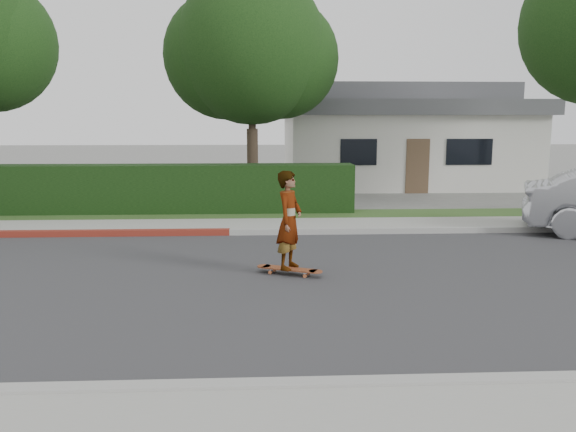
# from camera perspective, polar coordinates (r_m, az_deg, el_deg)

# --- Properties ---
(ground) EXTENTS (120.00, 120.00, 0.00)m
(ground) POSITION_cam_1_polar(r_m,az_deg,el_deg) (9.94, -13.08, -6.66)
(ground) COLOR slate
(ground) RESTS_ON ground
(road) EXTENTS (60.00, 8.00, 0.01)m
(road) POSITION_cam_1_polar(r_m,az_deg,el_deg) (9.94, -13.08, -6.63)
(road) COLOR #2D2D30
(road) RESTS_ON ground
(curb_near) EXTENTS (60.00, 0.20, 0.15)m
(curb_near) POSITION_cam_1_polar(r_m,az_deg,el_deg) (6.19, -20.14, -16.49)
(curb_near) COLOR #9E9E99
(curb_near) RESTS_ON ground
(curb_far) EXTENTS (60.00, 0.20, 0.15)m
(curb_far) POSITION_cam_1_polar(r_m,az_deg,el_deg) (13.87, -10.08, -1.67)
(curb_far) COLOR #9E9E99
(curb_far) RESTS_ON ground
(sidewalk_far) EXTENTS (60.00, 1.60, 0.12)m
(sidewalk_far) POSITION_cam_1_polar(r_m,az_deg,el_deg) (14.75, -9.64, -1.05)
(sidewalk_far) COLOR gray
(sidewalk_far) RESTS_ON ground
(planting_strip) EXTENTS (60.00, 1.60, 0.10)m
(planting_strip) POSITION_cam_1_polar(r_m,az_deg,el_deg) (16.31, -8.97, -0.05)
(planting_strip) COLOR #2D4C1E
(planting_strip) RESTS_ON ground
(hedge) EXTENTS (15.00, 1.00, 1.50)m
(hedge) POSITION_cam_1_polar(r_m,az_deg,el_deg) (17.38, -18.70, 2.47)
(hedge) COLOR black
(hedge) RESTS_ON ground
(tree_center) EXTENTS (5.66, 4.84, 7.44)m
(tree_center) POSITION_cam_1_polar(r_m,az_deg,el_deg) (18.71, -3.77, 16.17)
(tree_center) COLOR #33261C
(tree_center) RESTS_ON ground
(house) EXTENTS (10.60, 8.60, 4.30)m
(house) POSITION_cam_1_polar(r_m,az_deg,el_deg) (26.14, 11.15, 7.95)
(house) COLOR beige
(house) RESTS_ON ground
(skateboard) EXTENTS (1.24, 0.73, 0.12)m
(skateboard) POSITION_cam_1_polar(r_m,az_deg,el_deg) (10.15, 0.13, -5.43)
(skateboard) COLOR #CA6637
(skateboard) RESTS_ON ground
(skateboarder) EXTENTS (0.65, 0.76, 1.76)m
(skateboarder) POSITION_cam_1_polar(r_m,az_deg,el_deg) (9.96, 0.13, -0.43)
(skateboarder) COLOR white
(skateboarder) RESTS_ON skateboard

